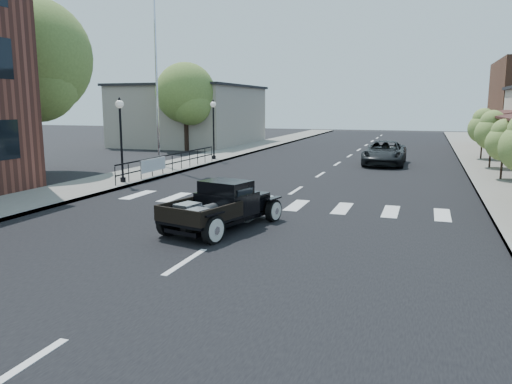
% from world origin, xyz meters
% --- Properties ---
extents(ground, '(120.00, 120.00, 0.00)m').
position_xyz_m(ground, '(0.00, 0.00, 0.00)').
color(ground, black).
rests_on(ground, ground).
extents(road, '(14.00, 80.00, 0.02)m').
position_xyz_m(road, '(0.00, 15.00, 0.01)').
color(road, black).
rests_on(road, ground).
extents(road_markings, '(12.00, 60.00, 0.06)m').
position_xyz_m(road_markings, '(0.00, 10.00, 0.00)').
color(road_markings, silver).
rests_on(road_markings, ground).
extents(sidewalk_left, '(3.00, 80.00, 0.15)m').
position_xyz_m(sidewalk_left, '(-8.50, 15.00, 0.07)').
color(sidewalk_left, gray).
rests_on(sidewalk_left, ground).
extents(sidewalk_right, '(3.00, 80.00, 0.15)m').
position_xyz_m(sidewalk_right, '(8.50, 15.00, 0.07)').
color(sidewalk_right, gray).
rests_on(sidewalk_right, ground).
extents(low_building_left, '(10.00, 12.00, 5.00)m').
position_xyz_m(low_building_left, '(-15.00, 28.00, 2.50)').
color(low_building_left, gray).
rests_on(low_building_left, ground).
extents(railing, '(0.08, 10.00, 1.00)m').
position_xyz_m(railing, '(-7.30, 10.00, 0.65)').
color(railing, black).
rests_on(railing, sidewalk_left).
extents(banner, '(0.04, 2.20, 0.60)m').
position_xyz_m(banner, '(-7.22, 8.00, 0.45)').
color(banner, silver).
rests_on(banner, sidewalk_left).
extents(lamp_post_b, '(0.36, 0.36, 3.68)m').
position_xyz_m(lamp_post_b, '(-7.60, 6.00, 1.99)').
color(lamp_post_b, black).
rests_on(lamp_post_b, sidewalk_left).
extents(lamp_post_c, '(0.36, 0.36, 3.68)m').
position_xyz_m(lamp_post_c, '(-7.60, 16.00, 1.99)').
color(lamp_post_c, black).
rests_on(lamp_post_c, sidewalk_left).
extents(flagpole, '(0.12, 0.12, 12.04)m').
position_xyz_m(flagpole, '(-9.20, 12.00, 6.17)').
color(flagpole, silver).
rests_on(flagpole, sidewalk_left).
extents(big_tree_near, '(6.03, 6.03, 8.86)m').
position_xyz_m(big_tree_near, '(-14.00, 8.00, 4.43)').
color(big_tree_near, '#5A7532').
rests_on(big_tree_near, ground).
extents(big_tree_far, '(4.55, 4.55, 6.68)m').
position_xyz_m(big_tree_far, '(-12.50, 22.00, 3.34)').
color(big_tree_far, '#5A7532').
rests_on(big_tree_far, ground).
extents(small_tree_c, '(1.58, 1.58, 2.63)m').
position_xyz_m(small_tree_c, '(8.30, 12.34, 1.47)').
color(small_tree_c, olive).
rests_on(small_tree_c, sidewalk_right).
extents(small_tree_d, '(1.78, 1.78, 2.97)m').
position_xyz_m(small_tree_d, '(8.30, 16.88, 1.63)').
color(small_tree_d, olive).
rests_on(small_tree_d, sidewalk_right).
extents(small_tree_e, '(1.82, 1.82, 3.04)m').
position_xyz_m(small_tree_e, '(8.30, 21.65, 1.67)').
color(small_tree_e, olive).
rests_on(small_tree_e, sidewalk_right).
extents(hotrod_pickup, '(2.85, 4.40, 1.41)m').
position_xyz_m(hotrod_pickup, '(-0.40, 0.11, 0.70)').
color(hotrod_pickup, black).
rests_on(hotrod_pickup, ground).
extents(second_car, '(2.33, 5.03, 1.40)m').
position_xyz_m(second_car, '(2.70, 17.44, 0.70)').
color(second_car, black).
rests_on(second_car, ground).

